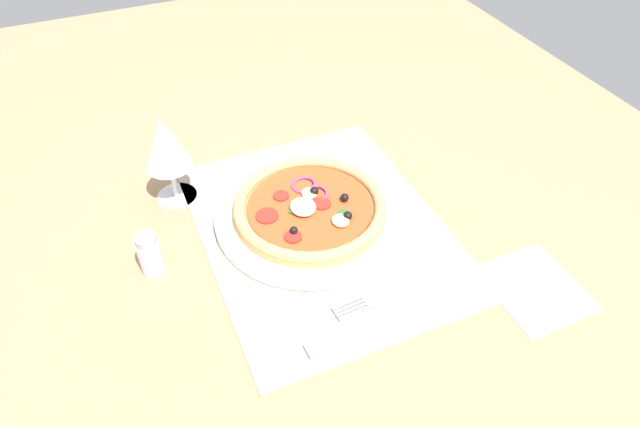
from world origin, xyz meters
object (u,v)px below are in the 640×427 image
object	(u,v)px
plate	(310,215)
knife	(376,323)
pizza	(310,207)
wine_glass	(165,144)
napkin	(535,288)
pepper_shaker	(150,255)
fork	(388,293)

from	to	relation	value
plate	knife	world-z (taller)	plate
plate	pizza	xyz separation A→B (cm)	(-0.01, 0.00, 1.65)
pizza	plate	bearing A→B (deg)	-19.18
plate	knife	xyz separation A→B (cm)	(-21.62, -0.18, -0.31)
wine_glass	napkin	size ratio (longest dim) A/B	1.14
knife	pepper_shaker	size ratio (longest dim) A/B	2.99
pizza	wine_glass	distance (cm)	23.56
plate	wine_glass	bearing A→B (deg)	52.62
fork	knife	distance (cm)	5.21
wine_glass	napkin	world-z (taller)	wine_glass
knife	wine_glass	xyz separation A→B (cm)	(35.13, 17.86, 9.72)
fork	pepper_shaker	xyz separation A→B (cm)	(17.03, 27.99, 2.63)
pizza	knife	distance (cm)	21.71
knife	pepper_shaker	xyz separation A→B (cm)	(20.69, 24.29, 2.60)
plate	knife	distance (cm)	21.63
fork	wine_glass	bearing A→B (deg)	-59.24
wine_glass	pizza	bearing A→B (deg)	-127.39
pizza	pepper_shaker	size ratio (longest dim) A/B	3.48
knife	napkin	bearing A→B (deg)	168.94
plate	pizza	world-z (taller)	pizza
pizza	pepper_shaker	bearing A→B (deg)	92.19
knife	plate	bearing A→B (deg)	-92.55
pizza	wine_glass	size ratio (longest dim) A/B	1.56
wine_glass	napkin	bearing A→B (deg)	-133.36
fork	wine_glass	world-z (taller)	wine_glass
fork	plate	bearing A→B (deg)	-81.47
fork	knife	bearing A→B (deg)	41.02
knife	napkin	world-z (taller)	knife
plate	wine_glass	world-z (taller)	wine_glass
pepper_shaker	fork	bearing A→B (deg)	-121.31
plate	pepper_shaker	distance (cm)	24.24
plate	napkin	distance (cm)	33.81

